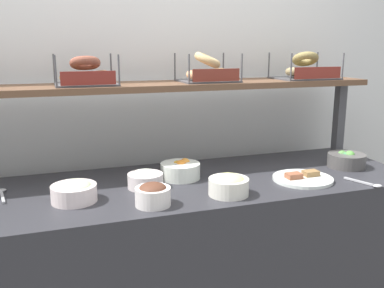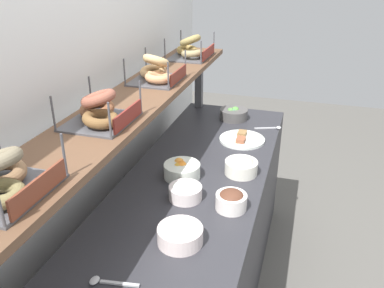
{
  "view_description": "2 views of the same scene",
  "coord_description": "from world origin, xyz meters",
  "px_view_note": "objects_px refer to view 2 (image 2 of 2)",
  "views": [
    {
      "loc": [
        -0.48,
        -1.77,
        1.46
      ],
      "look_at": [
        0.15,
        0.08,
        1.01
      ],
      "focal_mm": 40.11,
      "sensor_mm": 36.0,
      "label": 1
    },
    {
      "loc": [
        -1.6,
        -0.5,
        1.88
      ],
      "look_at": [
        0.08,
        0.01,
        1.05
      ],
      "focal_mm": 37.6,
      "sensor_mm": 36.0,
      "label": 2
    }
  ],
  "objects_px": {
    "bowl_scallion_spread": "(180,234)",
    "bagel_basket_everything": "(191,50)",
    "serving_spoon_near_plate": "(273,128)",
    "bowl_fruit_salad": "(182,170)",
    "bowl_cream_cheese": "(185,191)",
    "serving_spoon_by_edge": "(106,282)",
    "bowl_chocolate_spread": "(231,200)",
    "bowl_veggie_mix": "(234,114)",
    "serving_plate_white": "(242,139)",
    "bagel_basket_sesame": "(157,72)",
    "bowl_egg_salad": "(241,166)",
    "bagel_basket_poppy": "(1,179)",
    "bagel_basket_cinnamon_raisin": "(100,111)"
  },
  "relations": [
    {
      "from": "bowl_scallion_spread",
      "to": "serving_spoon_near_plate",
      "type": "distance_m",
      "value": 1.28
    },
    {
      "from": "bowl_egg_salad",
      "to": "serving_spoon_near_plate",
      "type": "distance_m",
      "value": 0.65
    },
    {
      "from": "bowl_egg_salad",
      "to": "bowl_fruit_salad",
      "type": "relative_size",
      "value": 0.91
    },
    {
      "from": "bowl_fruit_salad",
      "to": "bagel_basket_cinnamon_raisin",
      "type": "xyz_separation_m",
      "value": [
        -0.39,
        0.2,
        0.44
      ]
    },
    {
      "from": "bagel_basket_sesame",
      "to": "bowl_chocolate_spread",
      "type": "bearing_deg",
      "value": -129.64
    },
    {
      "from": "bagel_basket_sesame",
      "to": "serving_spoon_near_plate",
      "type": "bearing_deg",
      "value": -45.74
    },
    {
      "from": "bowl_chocolate_spread",
      "to": "serving_plate_white",
      "type": "bearing_deg",
      "value": 6.6
    },
    {
      "from": "serving_spoon_near_plate",
      "to": "bowl_fruit_salad",
      "type": "bearing_deg",
      "value": 153.98
    },
    {
      "from": "bowl_veggie_mix",
      "to": "serving_spoon_near_plate",
      "type": "relative_size",
      "value": 1.13
    },
    {
      "from": "bowl_cream_cheese",
      "to": "serving_spoon_by_edge",
      "type": "bearing_deg",
      "value": 170.25
    },
    {
      "from": "bowl_fruit_salad",
      "to": "bowl_scallion_spread",
      "type": "bearing_deg",
      "value": -162.53
    },
    {
      "from": "bowl_fruit_salad",
      "to": "bagel_basket_everything",
      "type": "height_order",
      "value": "bagel_basket_everything"
    },
    {
      "from": "bowl_cream_cheese",
      "to": "bowl_veggie_mix",
      "type": "bearing_deg",
      "value": -0.81
    },
    {
      "from": "bowl_scallion_spread",
      "to": "bagel_basket_sesame",
      "type": "relative_size",
      "value": 0.63
    },
    {
      "from": "bagel_basket_sesame",
      "to": "bagel_basket_poppy",
      "type": "bearing_deg",
      "value": 179.76
    },
    {
      "from": "bowl_chocolate_spread",
      "to": "bowl_fruit_salad",
      "type": "distance_m",
      "value": 0.36
    },
    {
      "from": "serving_spoon_near_plate",
      "to": "bagel_basket_sesame",
      "type": "bearing_deg",
      "value": 134.26
    },
    {
      "from": "bowl_scallion_spread",
      "to": "bowl_cream_cheese",
      "type": "bearing_deg",
      "value": 13.99
    },
    {
      "from": "bowl_scallion_spread",
      "to": "serving_plate_white",
      "type": "distance_m",
      "value": 1.02
    },
    {
      "from": "bagel_basket_sesame",
      "to": "bagel_basket_everything",
      "type": "xyz_separation_m",
      "value": [
        0.56,
        -0.01,
        -0.0
      ]
    },
    {
      "from": "bowl_veggie_mix",
      "to": "bagel_basket_poppy",
      "type": "distance_m",
      "value": 1.88
    },
    {
      "from": "bagel_basket_sesame",
      "to": "bowl_fruit_salad",
      "type": "bearing_deg",
      "value": -136.01
    },
    {
      "from": "serving_plate_white",
      "to": "bagel_basket_everything",
      "type": "distance_m",
      "value": 0.66
    },
    {
      "from": "bowl_veggie_mix",
      "to": "bagel_basket_everything",
      "type": "distance_m",
      "value": 0.53
    },
    {
      "from": "bowl_chocolate_spread",
      "to": "bowl_fruit_salad",
      "type": "xyz_separation_m",
      "value": [
        0.21,
        0.3,
        -0.01
      ]
    },
    {
      "from": "bowl_egg_salad",
      "to": "bagel_basket_cinnamon_raisin",
      "type": "height_order",
      "value": "bagel_basket_cinnamon_raisin"
    },
    {
      "from": "bowl_cream_cheese",
      "to": "bagel_basket_poppy",
      "type": "height_order",
      "value": "bagel_basket_poppy"
    },
    {
      "from": "bowl_fruit_salad",
      "to": "serving_spoon_by_edge",
      "type": "height_order",
      "value": "bowl_fruit_salad"
    },
    {
      "from": "serving_spoon_by_edge",
      "to": "bagel_basket_cinnamon_raisin",
      "type": "xyz_separation_m",
      "value": [
        0.38,
        0.18,
        0.47
      ]
    },
    {
      "from": "bowl_egg_salad",
      "to": "serving_plate_white",
      "type": "relative_size",
      "value": 0.61
    },
    {
      "from": "bowl_veggie_mix",
      "to": "bowl_chocolate_spread",
      "type": "xyz_separation_m",
      "value": [
        -1.07,
        -0.21,
        0.01
      ]
    },
    {
      "from": "bagel_basket_poppy",
      "to": "bagel_basket_everything",
      "type": "xyz_separation_m",
      "value": [
        1.71,
        -0.02,
        0.0
      ]
    },
    {
      "from": "bowl_veggie_mix",
      "to": "serving_plate_white",
      "type": "distance_m",
      "value": 0.36
    },
    {
      "from": "bowl_veggie_mix",
      "to": "serving_plate_white",
      "type": "xyz_separation_m",
      "value": [
        -0.34,
        -0.12,
        -0.03
      ]
    },
    {
      "from": "bowl_veggie_mix",
      "to": "bagel_basket_sesame",
      "type": "height_order",
      "value": "bagel_basket_sesame"
    },
    {
      "from": "bagel_basket_cinnamon_raisin",
      "to": "bagel_basket_sesame",
      "type": "distance_m",
      "value": 0.6
    },
    {
      "from": "bowl_fruit_salad",
      "to": "bagel_basket_sesame",
      "type": "distance_m",
      "value": 0.52
    },
    {
      "from": "serving_spoon_near_plate",
      "to": "bagel_basket_cinnamon_raisin",
      "type": "relative_size",
      "value": 0.6
    },
    {
      "from": "bowl_egg_salad",
      "to": "serving_plate_white",
      "type": "bearing_deg",
      "value": 9.66
    },
    {
      "from": "bowl_scallion_spread",
      "to": "serving_plate_white",
      "type": "height_order",
      "value": "bowl_scallion_spread"
    },
    {
      "from": "bowl_chocolate_spread",
      "to": "serving_spoon_near_plate",
      "type": "relative_size",
      "value": 0.83
    },
    {
      "from": "bagel_basket_poppy",
      "to": "bowl_cream_cheese",
      "type": "bearing_deg",
      "value": -20.55
    },
    {
      "from": "bowl_chocolate_spread",
      "to": "bowl_veggie_mix",
      "type": "bearing_deg",
      "value": 10.88
    },
    {
      "from": "bowl_veggie_mix",
      "to": "bowl_scallion_spread",
      "type": "bearing_deg",
      "value": -177.39
    },
    {
      "from": "bowl_fruit_salad",
      "to": "serving_spoon_by_edge",
      "type": "xyz_separation_m",
      "value": [
        -0.78,
        0.02,
        -0.03
      ]
    },
    {
      "from": "bowl_scallion_spread",
      "to": "bagel_basket_everything",
      "type": "relative_size",
      "value": 0.56
    },
    {
      "from": "serving_plate_white",
      "to": "bagel_basket_sesame",
      "type": "xyz_separation_m",
      "value": [
        -0.32,
        0.41,
        0.47
      ]
    },
    {
      "from": "bowl_cream_cheese",
      "to": "serving_spoon_by_edge",
      "type": "distance_m",
      "value": 0.6
    },
    {
      "from": "serving_plate_white",
      "to": "bagel_basket_everything",
      "type": "relative_size",
      "value": 0.85
    },
    {
      "from": "serving_spoon_by_edge",
      "to": "bagel_basket_cinnamon_raisin",
      "type": "bearing_deg",
      "value": 24.91
    }
  ]
}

